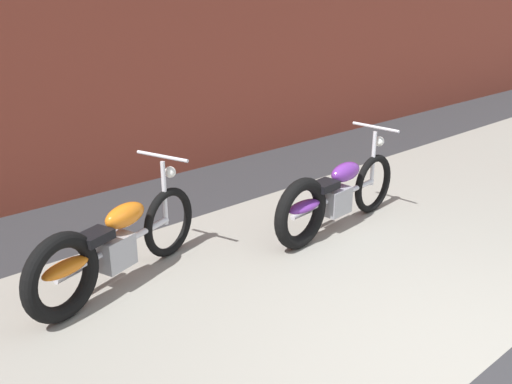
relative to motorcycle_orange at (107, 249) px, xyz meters
name	(u,v)px	position (x,y,z in m)	size (l,w,h in m)	color
ground_plane	(481,374)	(1.36, -2.66, -0.40)	(80.00, 80.00, 0.00)	#2D2D30
sidewalk_slab	(297,278)	(1.36, -0.91, -0.40)	(36.00, 3.50, 0.01)	gray
motorcycle_orange	(107,249)	(0.00, 0.00, 0.00)	(1.94, 0.85, 1.03)	black
motorcycle_purple	(331,197)	(2.32, -0.43, 0.00)	(2.01, 0.58, 1.03)	black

